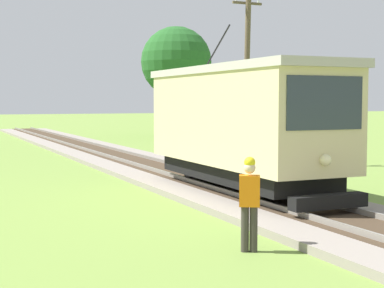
{
  "coord_description": "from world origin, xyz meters",
  "views": [
    {
      "loc": [
        -8.46,
        1.41,
        2.82
      ],
      "look_at": [
        -0.46,
        19.46,
        1.4
      ],
      "focal_mm": 56.47,
      "sensor_mm": 36.0,
      "label": 1
    }
  ],
  "objects": [
    {
      "name": "gravel_pile",
      "position": [
        5.31,
        20.82,
        0.4
      ],
      "size": [
        2.54,
        2.54,
        0.8
      ],
      "primitive_type": "cone",
      "color": "gray",
      "rests_on": "ground"
    },
    {
      "name": "track_worker",
      "position": [
        -2.99,
        11.13,
        0.98
      ],
      "size": [
        0.45,
        0.39,
        1.78
      ],
      "rotation": [
        0.0,
        0.0,
        1.07
      ],
      "color": "#38332D",
      "rests_on": "ground"
    },
    {
      "name": "utility_pole_mid",
      "position": [
        4.37,
        24.49,
        4.08
      ],
      "size": [
        1.4,
        0.53,
        7.97
      ],
      "color": "brown",
      "rests_on": "ground"
    },
    {
      "name": "tree_horizon",
      "position": [
        9.45,
        44.83,
        5.81
      ],
      "size": [
        5.46,
        5.46,
        8.55
      ],
      "color": "#4C3823",
      "rests_on": "ground"
    },
    {
      "name": "red_tram",
      "position": [
        0.0,
        16.91,
        2.19
      ],
      "size": [
        2.6,
        8.54,
        4.79
      ],
      "color": "beige",
      "rests_on": "rail_right"
    }
  ]
}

